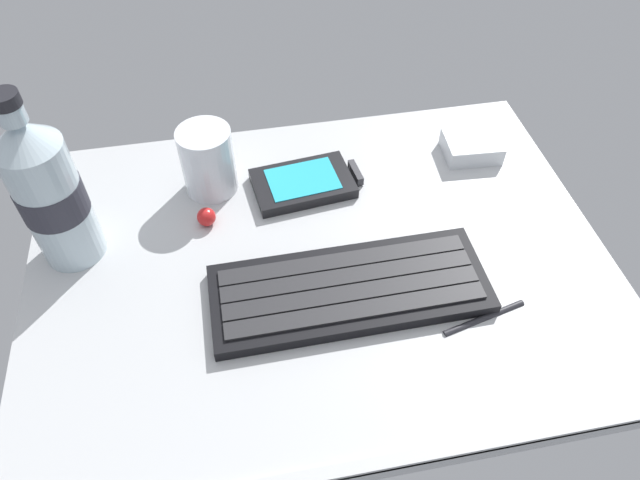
# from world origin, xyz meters

# --- Properties ---
(ground_plane) EXTENTS (0.64, 0.48, 0.03)m
(ground_plane) POSITION_xyz_m (0.00, -0.00, -0.01)
(ground_plane) COLOR #B7BABC
(keyboard) EXTENTS (0.29, 0.11, 0.02)m
(keyboard) POSITION_xyz_m (0.02, -0.05, 0.01)
(keyboard) COLOR black
(keyboard) RESTS_ON ground_plane
(handheld_device) EXTENTS (0.13, 0.09, 0.02)m
(handheld_device) POSITION_xyz_m (0.01, 0.12, 0.01)
(handheld_device) COLOR black
(handheld_device) RESTS_ON ground_plane
(juice_cup) EXTENTS (0.06, 0.06, 0.09)m
(juice_cup) POSITION_xyz_m (-0.11, 0.14, 0.04)
(juice_cup) COLOR silver
(juice_cup) RESTS_ON ground_plane
(water_bottle) EXTENTS (0.07, 0.07, 0.21)m
(water_bottle) POSITION_xyz_m (-0.27, 0.06, 0.09)
(water_bottle) COLOR silver
(water_bottle) RESTS_ON ground_plane
(charger_block) EXTENTS (0.07, 0.06, 0.02)m
(charger_block) POSITION_xyz_m (0.23, 0.14, 0.01)
(charger_block) COLOR silver
(charger_block) RESTS_ON ground_plane
(trackball_mouse) EXTENTS (0.02, 0.02, 0.02)m
(trackball_mouse) POSITION_xyz_m (-0.12, 0.08, 0.01)
(trackball_mouse) COLOR red
(trackball_mouse) RESTS_ON ground_plane
(stylus_pen) EXTENTS (0.09, 0.03, 0.01)m
(stylus_pen) POSITION_xyz_m (0.15, -0.11, 0.00)
(stylus_pen) COLOR #26262B
(stylus_pen) RESTS_ON ground_plane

